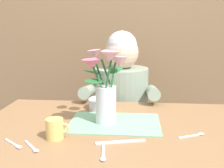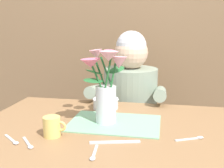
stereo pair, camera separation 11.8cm
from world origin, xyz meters
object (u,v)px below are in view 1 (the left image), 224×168
flower_vase (105,85)px  dinner_knife (121,142)px  ceramic_bowl (101,103)px  seated_person (121,119)px  coffee_cup (55,129)px

flower_vase → dinner_knife: 0.27m
flower_vase → dinner_knife: size_ratio=1.73×
flower_vase → ceramic_bowl: size_ratio=2.41×
ceramic_bowl → dinner_knife: ceramic_bowl is taller
seated_person → dinner_knife: bearing=-85.7°
seated_person → ceramic_bowl: (-0.09, -0.35, 0.21)m
dinner_knife → coffee_cup: bearing=162.5°
seated_person → dinner_knife: 0.79m
ceramic_bowl → coffee_cup: 0.42m
ceramic_bowl → coffee_cup: bearing=-107.9°
seated_person → flower_vase: 0.67m
flower_vase → coffee_cup: 0.28m
ceramic_bowl → seated_person: bearing=76.2°
dinner_knife → coffee_cup: size_ratio=2.04×
flower_vase → coffee_cup: flower_vase is taller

